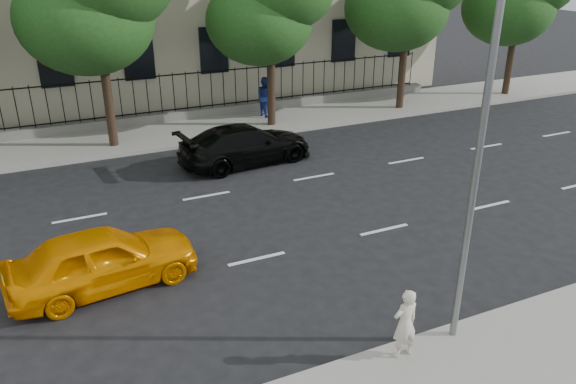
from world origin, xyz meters
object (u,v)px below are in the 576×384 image
object	(u,v)px
black_sedan	(246,144)
woman_near	(405,323)
street_light	(466,93)
yellow_taxi	(103,259)

from	to	relation	value
black_sedan	woman_near	size ratio (longest dim) A/B	3.41
street_light	black_sedan	distance (m)	11.96
street_light	black_sedan	size ratio (longest dim) A/B	1.57
black_sedan	yellow_taxi	bearing A→B (deg)	130.43
street_light	yellow_taxi	xyz separation A→B (m)	(-6.30, 4.61, -4.39)
street_light	woman_near	world-z (taller)	street_light
yellow_taxi	woman_near	world-z (taller)	woman_near
black_sedan	street_light	bearing A→B (deg)	174.63
street_light	black_sedan	bearing A→B (deg)	91.04
yellow_taxi	black_sedan	xyz separation A→B (m)	(6.10, 6.50, -0.01)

